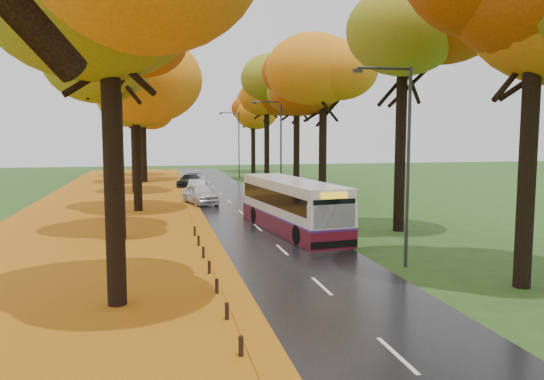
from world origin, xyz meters
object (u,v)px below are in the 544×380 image
object	(u,v)px
streetlamp_mid	(278,142)
car_dark	(189,180)
streetlamp_near	(403,151)
streetlamp_far	(237,139)
car_silver	(197,188)
car_white	(200,194)
bus	(292,204)

from	to	relation	value
streetlamp_mid	car_dark	distance (m)	15.21
streetlamp_near	streetlamp_mid	distance (m)	22.00
streetlamp_mid	streetlamp_far	size ratio (longest dim) A/B	1.00
streetlamp_near	car_dark	distance (m)	36.02
streetlamp_far	car_dark	bearing A→B (deg)	-125.70
car_silver	car_white	bearing A→B (deg)	-81.62
car_silver	streetlamp_mid	bearing A→B (deg)	-27.21
car_silver	car_dark	bearing A→B (deg)	101.84
car_white	car_silver	distance (m)	5.62
streetlamp_near	car_white	world-z (taller)	streetlamp_near
car_white	car_dark	size ratio (longest dim) A/B	1.07
streetlamp_far	car_dark	size ratio (longest dim) A/B	1.90
streetlamp_mid	car_silver	distance (m)	8.67
bus	streetlamp_near	bearing A→B (deg)	-82.48
bus	streetlamp_mid	bearing A→B (deg)	72.96
car_silver	car_dark	size ratio (longest dim) A/B	1.00
car_silver	car_dark	xyz separation A→B (m)	(-0.20, 8.53, -0.08)
car_white	car_silver	xyz separation A→B (m)	(0.20, 5.62, -0.08)
streetlamp_far	car_dark	world-z (taller)	streetlamp_far
streetlamp_far	car_white	world-z (taller)	streetlamp_far
bus	car_white	world-z (taller)	bus
streetlamp_near	streetlamp_mid	world-z (taller)	same
streetlamp_far	car_silver	distance (m)	18.77
streetlamp_mid	streetlamp_far	distance (m)	22.00
bus	car_silver	xyz separation A→B (m)	(-3.80, 18.05, -0.78)
streetlamp_mid	streetlamp_near	bearing A→B (deg)	-90.00
streetlamp_mid	car_white	bearing A→B (deg)	-171.72
streetlamp_mid	car_silver	size ratio (longest dim) A/B	1.91
bus	car_white	size ratio (longest dim) A/B	2.42
car_white	bus	bearing A→B (deg)	-85.98
streetlamp_near	car_silver	bearing A→B (deg)	102.85
streetlamp_mid	car_silver	bearing A→B (deg)	142.33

